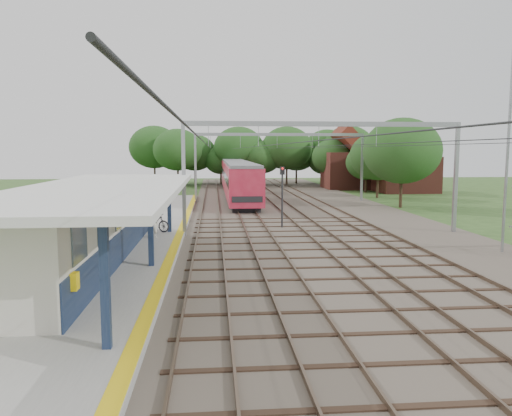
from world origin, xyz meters
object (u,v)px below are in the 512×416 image
person (153,223)px  train (237,177)px  bicycle (155,223)px  signal_post (282,190)px

person → train: train is taller
bicycle → signal_post: (8.10, 2.72, 1.67)m
person → train: bearing=-106.4°
person → train: (6.17, 30.52, 1.02)m
train → person: bearing=-101.4°
bicycle → signal_post: signal_post is taller
person → bicycle: person is taller
signal_post → person: bearing=-161.4°
person → signal_post: size_ratio=0.39×
train → bicycle: bearing=-102.3°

